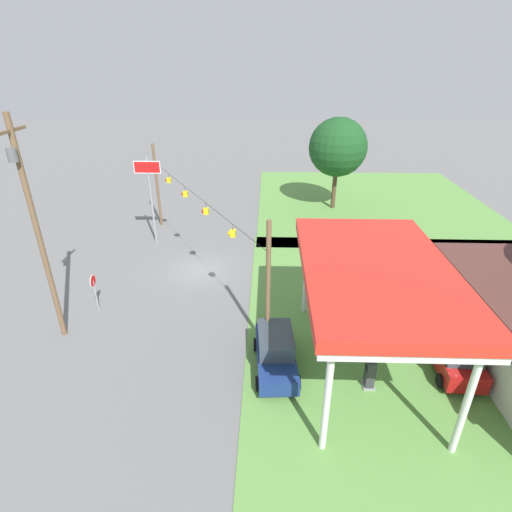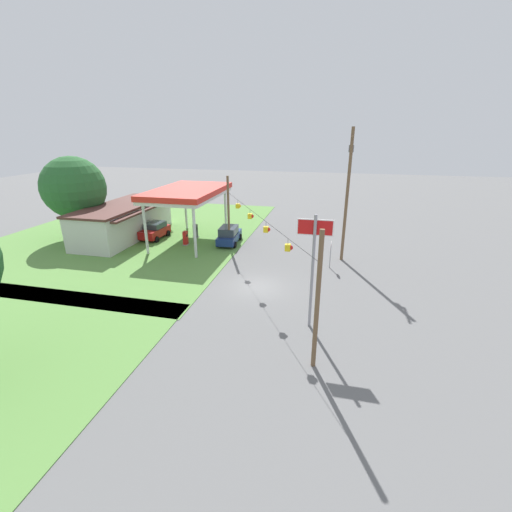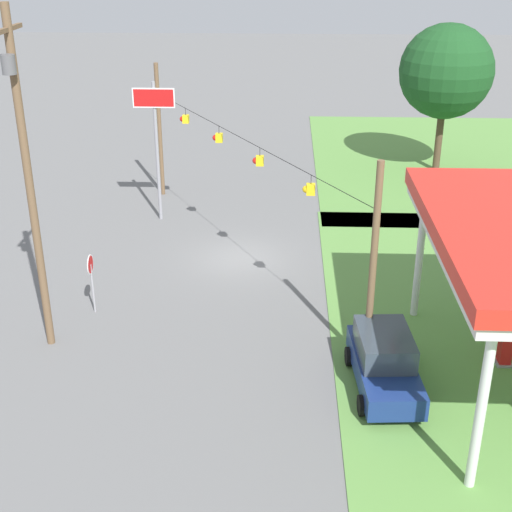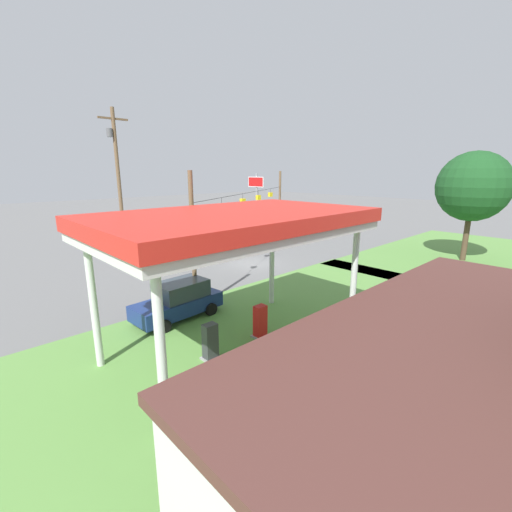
{
  "view_description": "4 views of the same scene",
  "coord_description": "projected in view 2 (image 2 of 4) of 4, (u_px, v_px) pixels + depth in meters",
  "views": [
    {
      "loc": [
        25.68,
        4.94,
        14.12
      ],
      "look_at": [
        1.85,
        4.19,
        2.17
      ],
      "focal_mm": 28.0,
      "sensor_mm": 36.0,
      "label": 1
    },
    {
      "loc": [
        -24.0,
        -5.42,
        11.69
      ],
      "look_at": [
        2.95,
        0.79,
        1.48
      ],
      "focal_mm": 24.0,
      "sensor_mm": 36.0,
      "label": 2
    },
    {
      "loc": [
        30.11,
        2.02,
        13.91
      ],
      "look_at": [
        3.61,
        0.92,
        1.78
      ],
      "focal_mm": 50.0,
      "sensor_mm": 36.0,
      "label": 3
    },
    {
      "loc": [
        18.45,
        20.13,
        7.38
      ],
      "look_at": [
        2.21,
        2.91,
        1.54
      ],
      "focal_mm": 24.0,
      "sensor_mm": 36.0,
      "label": 4
    }
  ],
  "objects": [
    {
      "name": "car_at_pumps_front",
      "position": [
        229.0,
        235.0,
        37.1
      ],
      "size": [
        4.69,
        2.34,
        1.95
      ],
      "rotation": [
        0.0,
        0.0,
        0.07
      ],
      "color": "navy",
      "rests_on": "ground"
    },
    {
      "name": "stop_sign_overhead",
      "position": [
        314.0,
        251.0,
        20.07
      ],
      "size": [
        0.22,
        2.1,
        7.22
      ],
      "color": "gray",
      "rests_on": "ground"
    },
    {
      "name": "signal_span_gantry",
      "position": [
        258.0,
        237.0,
        25.71
      ],
      "size": [
        17.74,
        10.24,
        7.46
      ],
      "color": "brown",
      "rests_on": "ground"
    },
    {
      "name": "tree_behind_station",
      "position": [
        74.0,
        188.0,
        37.84
      ],
      "size": [
        6.81,
        6.81,
        9.1
      ],
      "color": "#4C3828",
      "rests_on": "ground"
    },
    {
      "name": "stop_sign_roadside",
      "position": [
        331.0,
        249.0,
        30.25
      ],
      "size": [
        0.8,
        0.08,
        2.5
      ],
      "rotation": [
        0.0,
        0.0,
        3.14
      ],
      "color": "#99999E",
      "rests_on": "ground"
    },
    {
      "name": "fuel_pump_far",
      "position": [
        196.0,
        232.0,
        39.24
      ],
      "size": [
        0.71,
        0.56,
        1.55
      ],
      "color": "gray",
      "rests_on": "ground"
    },
    {
      "name": "gas_station_canopy",
      "position": [
        188.0,
        193.0,
        36.37
      ],
      "size": [
        10.98,
        6.56,
        5.88
      ],
      "color": "silver",
      "rests_on": "ground"
    },
    {
      "name": "fuel_pump_near",
      "position": [
        186.0,
        239.0,
        36.7
      ],
      "size": [
        0.71,
        0.56,
        1.55
      ],
      "color": "gray",
      "rests_on": "ground"
    },
    {
      "name": "ground_plane",
      "position": [
        257.0,
        287.0,
        27.13
      ],
      "size": [
        160.0,
        160.0,
        0.0
      ],
      "primitive_type": "plane",
      "color": "slate"
    },
    {
      "name": "car_at_pumps_rear",
      "position": [
        155.0,
        230.0,
        38.95
      ],
      "size": [
        4.13,
        2.26,
        1.84
      ],
      "rotation": [
        0.0,
        0.0,
        3.09
      ],
      "color": "#AD1414",
      "rests_on": "ground"
    },
    {
      "name": "gas_station_store",
      "position": [
        124.0,
        221.0,
        39.12
      ],
      "size": [
        13.5,
        5.89,
        3.84
      ],
      "color": "silver",
      "rests_on": "ground"
    },
    {
      "name": "utility_pole_main",
      "position": [
        348.0,
        190.0,
        30.58
      ],
      "size": [
        2.2,
        0.44,
        11.97
      ],
      "color": "brown",
      "rests_on": "ground"
    },
    {
      "name": "grass_verge_station_corner",
      "position": [
        136.0,
        232.0,
        41.74
      ],
      "size": [
        36.0,
        28.0,
        0.04
      ],
      "primitive_type": "cube",
      "color": "#5B8E42",
      "rests_on": "ground"
    }
  ]
}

